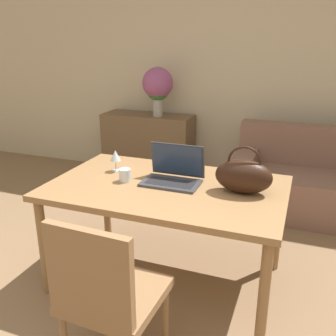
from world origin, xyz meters
TOP-DOWN VIEW (x-y plane):
  - wall_back at (0.00, 2.96)m, footprint 10.00×0.06m
  - dining_table at (0.06, 0.81)m, footprint 1.53×0.94m
  - chair at (0.09, -0.05)m, footprint 0.46×0.46m
  - sideboard at (-0.89, 2.69)m, footprint 1.07×0.40m
  - laptop at (0.08, 0.90)m, footprint 0.38×0.27m
  - drinking_glass at (-0.23, 0.78)m, footprint 0.08×0.08m
  - wine_glass at (-0.38, 0.94)m, footprint 0.08×0.08m
  - handbag at (0.54, 0.86)m, footprint 0.35×0.19m
  - flower_vase at (-0.74, 2.64)m, footprint 0.35×0.35m

SIDE VIEW (x-z plane):
  - sideboard at x=-0.89m, z-range 0.00..0.78m
  - chair at x=0.09m, z-range 0.06..0.96m
  - dining_table at x=0.06m, z-range 0.29..1.01m
  - drinking_glass at x=-0.23m, z-range 0.72..0.81m
  - laptop at x=0.08m, z-range 0.67..0.91m
  - handbag at x=0.54m, z-range 0.68..0.98m
  - wine_glass at x=-0.38m, z-range 0.76..0.91m
  - flower_vase at x=-0.74m, z-range 0.85..1.40m
  - wall_back at x=0.00m, z-range 0.00..2.70m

